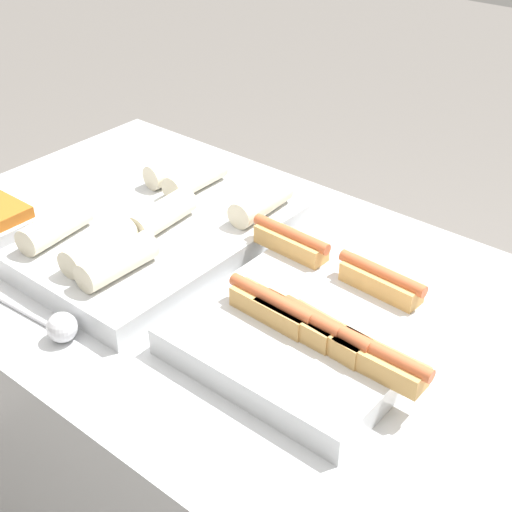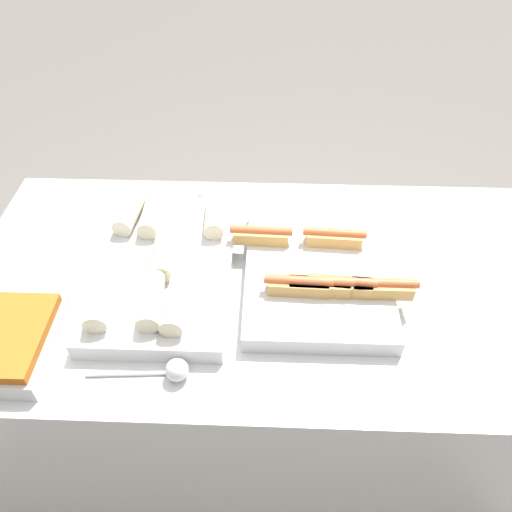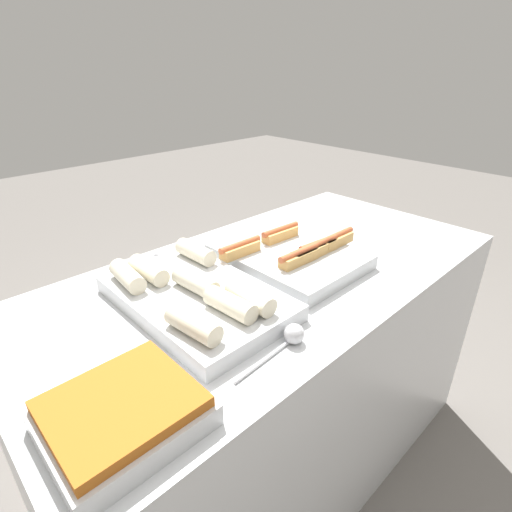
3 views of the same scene
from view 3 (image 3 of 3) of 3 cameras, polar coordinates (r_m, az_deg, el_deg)
name	(u,v)px [view 3 (image 3 of 3)]	position (r m, az deg, el deg)	size (l,w,h in m)	color
ground_plane	(269,453)	(2.00, 1.87, -26.30)	(12.00, 12.00, 0.00)	slate
counter	(271,373)	(1.66, 2.12, -16.38)	(1.74, 0.85, 0.94)	silver
tray_hotdogs	(290,254)	(1.42, 4.88, 0.24)	(0.47, 0.49, 0.10)	silver
tray_wraps	(195,295)	(1.18, -8.74, -5.49)	(0.35, 0.56, 0.11)	silver
tray_side_front	(123,414)	(0.87, -18.43, -20.58)	(0.29, 0.26, 0.07)	silver
serving_spoon_near	(291,337)	(1.03, 4.99, -11.43)	(0.23, 0.05, 0.05)	silver
serving_spoon_far	(158,258)	(1.45, -13.77, -0.22)	(0.23, 0.05, 0.05)	silver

